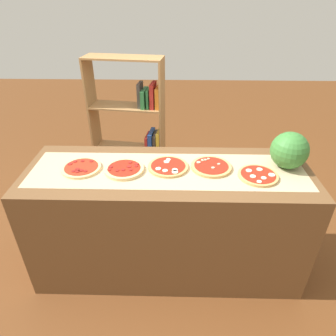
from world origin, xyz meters
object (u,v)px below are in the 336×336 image
(pizza_pepperoni_1, at_px, (124,169))
(pizza_mozzarella_2, at_px, (168,167))
(pizza_mushroom_3, at_px, (211,166))
(pizza_mozzarella_4, at_px, (258,175))
(watermelon, at_px, (289,150))
(pizza_pepperoni_0, at_px, (81,168))
(bookshelf, at_px, (138,133))

(pizza_pepperoni_1, bearing_deg, pizza_mozzarella_2, 8.57)
(pizza_pepperoni_1, relative_size, pizza_mushroom_3, 0.96)
(pizza_mozzarella_4, distance_m, watermelon, 0.31)
(pizza_pepperoni_0, xyz_separation_m, pizza_mozzarella_2, (0.64, 0.03, -0.00))
(pizza_mozzarella_2, distance_m, pizza_mushroom_3, 0.32)
(pizza_pepperoni_0, xyz_separation_m, pizza_mushroom_3, (0.96, 0.04, 0.00))
(pizza_mushroom_3, bearing_deg, pizza_pepperoni_0, -177.53)
(pizza_mozzarella_4, bearing_deg, pizza_pepperoni_0, 176.80)
(pizza_pepperoni_0, bearing_deg, pizza_mozzarella_4, -3.20)
(pizza_pepperoni_1, xyz_separation_m, pizza_mushroom_3, (0.64, 0.06, -0.00))
(pizza_mushroom_3, relative_size, watermelon, 1.10)
(pizza_mozzarella_2, relative_size, watermelon, 1.10)
(pizza_mozzarella_2, height_order, watermelon, watermelon)
(pizza_mozzarella_2, bearing_deg, pizza_mushroom_3, 1.28)
(pizza_pepperoni_1, bearing_deg, pizza_mushroom_3, 4.95)
(pizza_pepperoni_0, height_order, pizza_mozzarella_2, same)
(watermelon, bearing_deg, pizza_mozzarella_4, -148.37)
(pizza_pepperoni_1, relative_size, pizza_mozzarella_4, 1.03)
(pizza_pepperoni_1, bearing_deg, bookshelf, 92.36)
(pizza_mozzarella_2, distance_m, pizza_mozzarella_4, 0.65)
(pizza_mushroom_3, xyz_separation_m, pizza_mozzarella_4, (0.32, -0.11, -0.00))
(watermelon, bearing_deg, pizza_pepperoni_0, -177.07)
(bookshelf, bearing_deg, pizza_mozzarella_4, -51.19)
(pizza_pepperoni_0, xyz_separation_m, watermelon, (1.52, 0.08, 0.12))
(pizza_pepperoni_0, xyz_separation_m, pizza_pepperoni_1, (0.32, -0.01, 0.00))
(pizza_mushroom_3, relative_size, bookshelf, 0.20)
(pizza_pepperoni_0, relative_size, watermelon, 1.05)
(pizza_mushroom_3, xyz_separation_m, watermelon, (0.56, 0.04, 0.12))
(watermelon, distance_m, bookshelf, 1.71)
(pizza_pepperoni_0, bearing_deg, bookshelf, 77.09)
(watermelon, bearing_deg, pizza_mozzarella_2, -177.17)
(watermelon, height_order, bookshelf, bookshelf)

